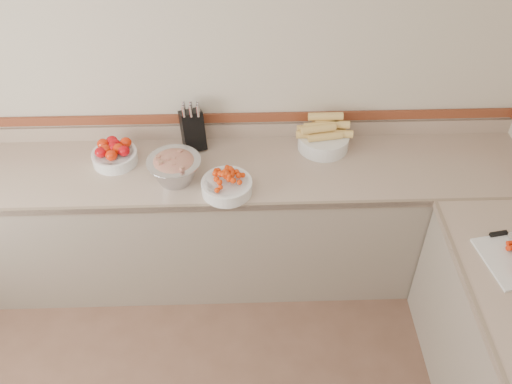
{
  "coord_description": "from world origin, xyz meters",
  "views": [
    {
      "loc": [
        0.28,
        -0.95,
        3.08
      ],
      "look_at": [
        0.35,
        1.35,
        1.0
      ],
      "focal_mm": 40.0,
      "sensor_mm": 36.0,
      "label": 1
    }
  ],
  "objects_px": {
    "knife_block": "(193,129)",
    "tomato_bowl": "(114,153)",
    "cherry_tomato_bowl": "(227,184)",
    "rhubarb_bowl": "(174,168)",
    "corn_bowl": "(323,137)"
  },
  "relations": [
    {
      "from": "knife_block",
      "to": "tomato_bowl",
      "type": "bearing_deg",
      "value": -163.95
    },
    {
      "from": "knife_block",
      "to": "rhubarb_bowl",
      "type": "relative_size",
      "value": 1.03
    },
    {
      "from": "tomato_bowl",
      "to": "rhubarb_bowl",
      "type": "bearing_deg",
      "value": -25.82
    },
    {
      "from": "rhubarb_bowl",
      "to": "knife_block",
      "type": "bearing_deg",
      "value": 73.89
    },
    {
      "from": "tomato_bowl",
      "to": "rhubarb_bowl",
      "type": "distance_m",
      "value": 0.42
    },
    {
      "from": "cherry_tomato_bowl",
      "to": "tomato_bowl",
      "type": "bearing_deg",
      "value": 156.53
    },
    {
      "from": "corn_bowl",
      "to": "rhubarb_bowl",
      "type": "bearing_deg",
      "value": -162.33
    },
    {
      "from": "tomato_bowl",
      "to": "cherry_tomato_bowl",
      "type": "distance_m",
      "value": 0.74
    },
    {
      "from": "knife_block",
      "to": "rhubarb_bowl",
      "type": "height_order",
      "value": "knife_block"
    },
    {
      "from": "rhubarb_bowl",
      "to": "corn_bowl",
      "type": "bearing_deg",
      "value": 17.67
    },
    {
      "from": "knife_block",
      "to": "rhubarb_bowl",
      "type": "distance_m",
      "value": 0.33
    },
    {
      "from": "knife_block",
      "to": "tomato_bowl",
      "type": "xyz_separation_m",
      "value": [
        -0.47,
        -0.13,
        -0.07
      ]
    },
    {
      "from": "knife_block",
      "to": "cherry_tomato_bowl",
      "type": "bearing_deg",
      "value": -64.19
    },
    {
      "from": "corn_bowl",
      "to": "cherry_tomato_bowl",
      "type": "bearing_deg",
      "value": -146.39
    },
    {
      "from": "cherry_tomato_bowl",
      "to": "rhubarb_bowl",
      "type": "bearing_deg",
      "value": 159.64
    }
  ]
}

